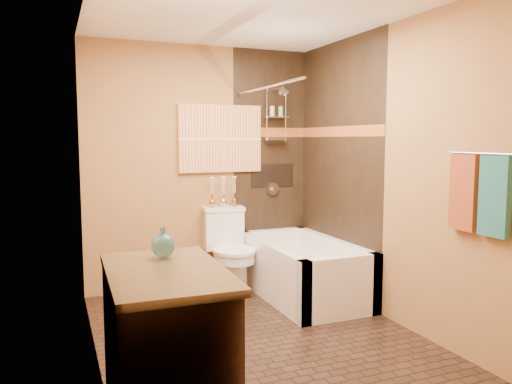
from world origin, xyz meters
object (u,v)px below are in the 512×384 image
bathtub (302,274)px  toilet (230,249)px  sunset_painting (220,139)px  vanity (166,349)px

bathtub → toilet: bearing=143.1°
sunset_painting → bathtub: 1.63m
sunset_painting → vanity: sunset_painting is taller
toilet → vanity: bearing=-111.4°
sunset_painting → bathtub: bearing=-50.4°
toilet → vanity: (-1.12, -2.19, 0.01)m
sunset_painting → vanity: bearing=-114.6°
sunset_painting → vanity: 2.93m
bathtub → toilet: toilet is taller
sunset_painting → bathtub: sunset_painting is taller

